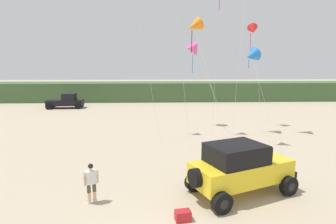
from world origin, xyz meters
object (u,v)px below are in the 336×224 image
kite_red_delta (194,26)px  kite_green_box (253,30)px  cooler_box (183,216)px  distant_pickup (66,101)px  jeep (240,167)px  person_watching (91,181)px  kite_pink_ribbon (194,50)px  kite_purple_stunt (251,56)px

kite_red_delta → kite_green_box: size_ratio=0.96×
kite_red_delta → kite_green_box: 7.68m
cooler_box → distant_pickup: 30.27m
cooler_box → distant_pickup: (-13.05, 27.30, 0.75)m
jeep → kite_red_delta: 11.21m
person_watching → cooler_box: size_ratio=2.98×
kite_green_box → kite_red_delta: bearing=-140.4°
kite_red_delta → kite_pink_ribbon: kite_red_delta is taller
distant_pickup → kite_green_box: kite_green_box is taller
person_watching → kite_green_box: bearing=51.4°
distant_pickup → kite_purple_stunt: 26.28m
cooler_box → jeep: bearing=27.1°
distant_pickup → kite_green_box: size_ratio=0.50×
kite_red_delta → cooler_box: bearing=-99.3°
cooler_box → kite_green_box: kite_green_box is taller
cooler_box → kite_pink_ribbon: bearing=71.0°
cooler_box → kite_purple_stunt: 12.51m
kite_pink_ribbon → kite_red_delta: bearing=-98.3°
person_watching → kite_pink_ribbon: bearing=67.4°
kite_purple_stunt → cooler_box: bearing=-120.2°
person_watching → kite_red_delta: kite_red_delta is taller
jeep → cooler_box: jeep is taller
jeep → distant_pickup: bearing=121.9°
jeep → distant_pickup: 29.77m
kite_purple_stunt → kite_red_delta: 4.47m
kite_purple_stunt → distant_pickup: bearing=136.2°
cooler_box → kite_purple_stunt: kite_purple_stunt is taller
kite_red_delta → kite_green_box: (5.91, 4.89, 0.39)m
kite_red_delta → person_watching: bearing=-120.1°
kite_green_box → kite_pink_ribbon: 5.43m
person_watching → kite_pink_ribbon: 17.02m
cooler_box → kite_red_delta: kite_red_delta is taller
distant_pickup → kite_purple_stunt: bearing=-43.8°
distant_pickup → kite_pink_ribbon: bearing=-35.5°
kite_green_box → cooler_box: bearing=-116.2°
distant_pickup → kite_pink_ribbon: (15.60, -11.14, 6.02)m
distant_pickup → jeep: bearing=-58.1°
kite_green_box → kite_pink_ribbon: kite_green_box is taller
person_watching → kite_red_delta: (5.32, 9.19, 7.36)m
jeep → kite_purple_stunt: (2.85, 7.45, 5.02)m
jeep → kite_red_delta: bearing=96.2°
kite_purple_stunt → kite_green_box: 6.89m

